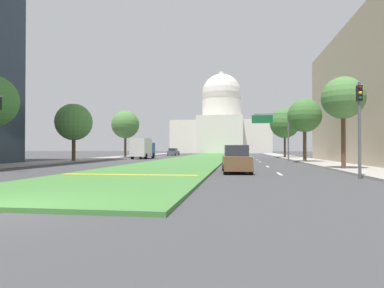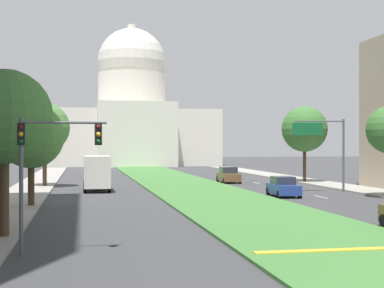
% 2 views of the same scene
% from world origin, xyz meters
% --- Properties ---
extents(ground_plane, '(260.00, 260.00, 0.00)m').
position_xyz_m(ground_plane, '(0.00, 56.33, 0.00)').
color(ground_plane, '#3D3D3F').
extents(grass_median, '(8.68, 101.39, 0.14)m').
position_xyz_m(grass_median, '(0.00, 50.69, 0.07)').
color(grass_median, '#427A38').
rests_on(grass_median, ground_plane).
extents(median_curb_nose, '(7.81, 0.50, 0.04)m').
position_xyz_m(median_curb_nose, '(0.00, 10.08, 0.16)').
color(median_curb_nose, gold).
rests_on(median_curb_nose, grass_median).
extents(lane_dashes_right, '(0.16, 48.42, 0.01)m').
position_xyz_m(lane_dashes_right, '(8.66, 36.77, 0.00)').
color(lane_dashes_right, silver).
rests_on(lane_dashes_right, ground_plane).
extents(sidewalk_left, '(4.00, 101.39, 0.15)m').
position_xyz_m(sidewalk_left, '(-14.98, 45.06, 0.07)').
color(sidewalk_left, '#9E9991').
rests_on(sidewalk_left, ground_plane).
extents(sidewalk_right, '(4.00, 101.39, 0.15)m').
position_xyz_m(sidewalk_right, '(14.98, 45.06, 0.07)').
color(sidewalk_right, '#9E9991').
rests_on(sidewalk_right, ground_plane).
extents(capitol_building, '(34.13, 26.66, 29.66)m').
position_xyz_m(capitol_building, '(0.00, 111.94, 10.14)').
color(capitol_building, silver).
rests_on(capitol_building, ground_plane).
extents(traffic_light_near_right, '(0.28, 0.35, 5.20)m').
position_xyz_m(traffic_light_near_right, '(12.48, 11.01, 3.31)').
color(traffic_light_near_right, '#515456').
rests_on(traffic_light_near_right, ground_plane).
extents(overhead_guide_sign, '(4.91, 0.20, 6.50)m').
position_xyz_m(overhead_guide_sign, '(10.95, 37.63, 4.61)').
color(overhead_guide_sign, '#515456').
rests_on(overhead_guide_sign, ground_plane).
extents(street_tree_right_near, '(3.14, 3.14, 6.99)m').
position_xyz_m(street_tree_right_near, '(13.79, 18.12, 5.37)').
color(street_tree_right_near, '#4C3823').
rests_on(street_tree_right_near, ground_plane).
extents(street_tree_left_mid, '(4.41, 4.41, 7.02)m').
position_xyz_m(street_tree_left_mid, '(-13.59, 29.45, 4.79)').
color(street_tree_left_mid, '#4C3823').
rests_on(street_tree_left_mid, ground_plane).
extents(street_tree_right_mid, '(3.80, 3.80, 7.28)m').
position_xyz_m(street_tree_right_mid, '(13.53, 31.09, 5.34)').
color(street_tree_right_mid, '#4C3823').
rests_on(street_tree_right_mid, ground_plane).
extents(street_tree_left_far, '(4.93, 4.93, 8.37)m').
position_xyz_m(street_tree_left_far, '(-13.90, 48.49, 5.88)').
color(street_tree_left_far, '#4C3823').
rests_on(street_tree_left_far, ground_plane).
extents(street_tree_right_far, '(5.07, 5.07, 8.48)m').
position_xyz_m(street_tree_right_far, '(13.92, 50.05, 5.93)').
color(street_tree_right_far, '#4C3823').
rests_on(street_tree_right_far, ground_plane).
extents(sedan_lead_stopped, '(2.12, 4.68, 1.86)m').
position_xyz_m(sedan_lead_stopped, '(5.89, 14.85, 0.86)').
color(sedan_lead_stopped, brown).
rests_on(sedan_lead_stopped, ground_plane).
extents(sedan_midblock, '(2.16, 4.32, 1.62)m').
position_xyz_m(sedan_midblock, '(5.80, 34.15, 0.77)').
color(sedan_midblock, navy).
rests_on(sedan_midblock, ground_plane).
extents(sedan_distant, '(2.10, 4.55, 1.75)m').
position_xyz_m(sedan_distant, '(5.68, 51.68, 0.82)').
color(sedan_distant, brown).
rests_on(sedan_distant, ground_plane).
extents(sedan_far_horizon, '(2.13, 4.75, 1.67)m').
position_xyz_m(sedan_far_horizon, '(-8.87, 66.94, 0.79)').
color(sedan_far_horizon, '#4C5156').
rests_on(sedan_far_horizon, ground_plane).
extents(box_truck_delivery, '(2.40, 6.40, 3.20)m').
position_xyz_m(box_truck_delivery, '(-8.94, 42.66, 1.68)').
color(box_truck_delivery, navy).
rests_on(box_truck_delivery, ground_plane).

